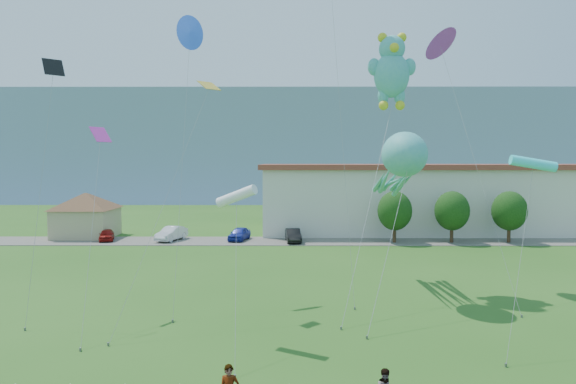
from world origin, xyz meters
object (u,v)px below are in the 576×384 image
(pavilion, at_px, (86,210))
(parked_car_silver, at_px, (171,233))
(parked_car_blue, at_px, (239,234))
(parked_car_red, at_px, (107,235))
(teddy_bear_kite, at_px, (392,69))
(warehouse, at_px, (507,197))
(octopus_kite, at_px, (400,165))
(parked_car_black, at_px, (293,235))

(pavilion, distance_m, parked_car_silver, 10.83)
(parked_car_silver, height_order, parked_car_blue, parked_car_silver)
(parked_car_red, distance_m, parked_car_blue, 14.27)
(parked_car_blue, height_order, teddy_bear_kite, teddy_bear_kite)
(pavilion, height_order, parked_car_red, pavilion)
(pavilion, distance_m, parked_car_red, 4.94)
(teddy_bear_kite, bearing_deg, warehouse, 54.10)
(parked_car_silver, bearing_deg, parked_car_red, -161.22)
(warehouse, relative_size, parked_car_blue, 15.02)
(parked_car_blue, distance_m, octopus_kite, 26.67)
(warehouse, distance_m, parked_car_red, 47.66)
(parked_car_silver, height_order, teddy_bear_kite, teddy_bear_kite)
(parked_car_red, xyz_separation_m, parked_car_black, (20.06, -0.83, 0.07))
(pavilion, bearing_deg, octopus_kite, -39.57)
(warehouse, bearing_deg, parked_car_blue, -165.29)
(parked_car_blue, bearing_deg, parked_car_silver, -165.96)
(pavilion, xyz_separation_m, parked_car_blue, (17.55, -2.52, -2.27))
(pavilion, bearing_deg, teddy_bear_kite, -35.60)
(parked_car_blue, xyz_separation_m, octopus_kite, (12.50, -22.31, 7.59))
(warehouse, distance_m, parked_car_black, 28.55)
(pavilion, relative_size, octopus_kite, 0.68)
(octopus_kite, distance_m, teddy_bear_kite, 7.38)
(parked_car_blue, distance_m, parked_car_black, 5.92)
(parked_car_blue, xyz_separation_m, parked_car_black, (5.80, -1.15, -0.00))
(parked_car_red, bearing_deg, teddy_bear_kite, -51.09)
(octopus_kite, bearing_deg, teddy_bear_kite, 89.58)
(parked_car_silver, height_order, octopus_kite, octopus_kite)
(warehouse, height_order, parked_car_red, warehouse)
(octopus_kite, xyz_separation_m, teddy_bear_kite, (0.02, 3.30, 6.61))
(parked_car_red, bearing_deg, warehouse, -5.47)
(teddy_bear_kite, bearing_deg, parked_car_silver, 136.52)
(pavilion, height_order, parked_car_silver, pavilion)
(pavilion, bearing_deg, parked_car_red, -40.79)
(pavilion, xyz_separation_m, parked_car_black, (23.35, -3.67, -2.27))
(parked_car_red, height_order, parked_car_black, parked_car_black)
(parked_car_red, distance_m, octopus_kite, 35.47)
(parked_car_silver, relative_size, octopus_kite, 0.33)
(parked_car_blue, bearing_deg, octopus_kite, -48.34)
(parked_car_silver, bearing_deg, parked_car_blue, 19.51)
(parked_car_black, bearing_deg, parked_car_blue, 163.68)
(parked_car_red, xyz_separation_m, teddy_bear_kite, (26.78, -18.69, 14.27))
(parked_car_black, xyz_separation_m, teddy_bear_kite, (6.72, -17.86, 14.20))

